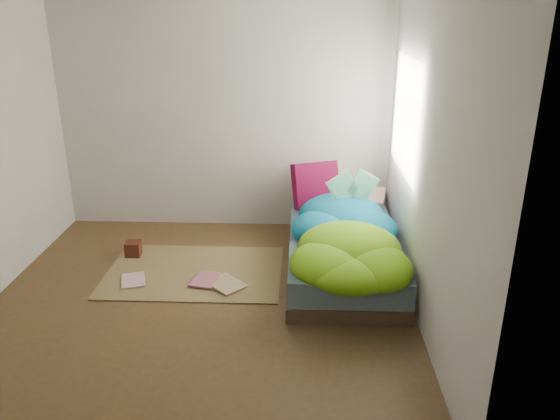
{
  "coord_description": "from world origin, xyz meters",
  "views": [
    {
      "loc": [
        0.83,
        -3.92,
        2.35
      ],
      "look_at": [
        0.63,
        0.75,
        0.55
      ],
      "focal_mm": 35.0,
      "sensor_mm": 36.0,
      "label": 1
    }
  ],
  "objects_px": {
    "floor_book_b": "(194,279)",
    "bed": "(343,251)",
    "open_book": "(354,177)",
    "wooden_box": "(133,249)",
    "pillow_magenta": "(316,185)",
    "floor_book_a": "(121,282)"
  },
  "relations": [
    {
      "from": "bed",
      "to": "floor_book_b",
      "type": "height_order",
      "value": "bed"
    },
    {
      "from": "floor_book_b",
      "to": "floor_book_a",
      "type": "bearing_deg",
      "value": -161.93
    },
    {
      "from": "open_book",
      "to": "bed",
      "type": "bearing_deg",
      "value": -123.96
    },
    {
      "from": "open_book",
      "to": "wooden_box",
      "type": "bearing_deg",
      "value": 168.75
    },
    {
      "from": "pillow_magenta",
      "to": "wooden_box",
      "type": "height_order",
      "value": "pillow_magenta"
    },
    {
      "from": "bed",
      "to": "open_book",
      "type": "height_order",
      "value": "open_book"
    },
    {
      "from": "open_book",
      "to": "floor_book_a",
      "type": "bearing_deg",
      "value": -176.16
    },
    {
      "from": "floor_book_b",
      "to": "bed",
      "type": "bearing_deg",
      "value": 25.1
    },
    {
      "from": "open_book",
      "to": "wooden_box",
      "type": "distance_m",
      "value": 2.25
    },
    {
      "from": "open_book",
      "to": "floor_book_b",
      "type": "height_order",
      "value": "open_book"
    },
    {
      "from": "bed",
      "to": "floor_book_b",
      "type": "distance_m",
      "value": 1.39
    },
    {
      "from": "wooden_box",
      "to": "floor_book_a",
      "type": "relative_size",
      "value": 0.51
    },
    {
      "from": "bed",
      "to": "open_book",
      "type": "xyz_separation_m",
      "value": [
        0.1,
        0.28,
        0.64
      ]
    },
    {
      "from": "bed",
      "to": "open_book",
      "type": "relative_size",
      "value": 4.88
    },
    {
      "from": "wooden_box",
      "to": "floor_book_a",
      "type": "xyz_separation_m",
      "value": [
        0.05,
        -0.57,
        -0.06
      ]
    },
    {
      "from": "wooden_box",
      "to": "floor_book_a",
      "type": "height_order",
      "value": "wooden_box"
    },
    {
      "from": "wooden_box",
      "to": "floor_book_b",
      "type": "height_order",
      "value": "wooden_box"
    },
    {
      "from": "bed",
      "to": "floor_book_a",
      "type": "distance_m",
      "value": 2.02
    },
    {
      "from": "bed",
      "to": "pillow_magenta",
      "type": "xyz_separation_m",
      "value": [
        -0.25,
        0.71,
        0.41
      ]
    },
    {
      "from": "open_book",
      "to": "floor_book_b",
      "type": "xyz_separation_m",
      "value": [
        -1.44,
        -0.62,
        -0.78
      ]
    },
    {
      "from": "bed",
      "to": "floor_book_b",
      "type": "xyz_separation_m",
      "value": [
        -1.34,
        -0.34,
        -0.14
      ]
    },
    {
      "from": "bed",
      "to": "wooden_box",
      "type": "distance_m",
      "value": 2.03
    }
  ]
}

